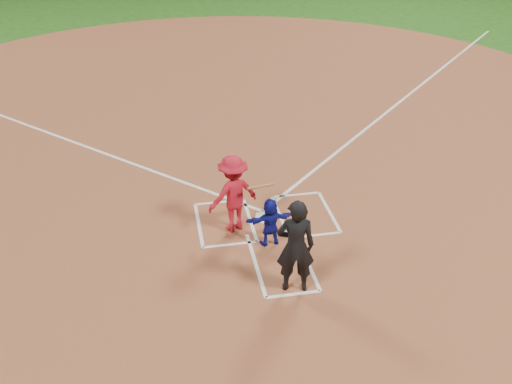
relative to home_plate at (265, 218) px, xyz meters
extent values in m
plane|color=#1E5214|center=(0.00, 0.00, -0.02)|extent=(120.00, 120.00, 0.00)
cylinder|color=brown|center=(0.00, 6.00, -0.01)|extent=(28.00, 28.00, 0.01)
cylinder|color=white|center=(0.00, 0.00, 0.00)|extent=(0.60, 0.60, 0.02)
imported|color=#121794|center=(-0.10, -1.02, 0.56)|extent=(1.08, 0.44, 1.13)
imported|color=black|center=(0.06, -2.61, 1.01)|extent=(0.81, 0.60, 2.04)
cube|color=white|center=(-0.98, 0.92, -0.01)|extent=(1.22, 0.08, 0.01)
cube|color=white|center=(-0.98, -0.92, -0.01)|extent=(1.22, 0.08, 0.01)
cube|color=white|center=(-0.37, 0.00, -0.01)|extent=(0.08, 1.83, 0.01)
cube|color=white|center=(-1.59, 0.00, -0.01)|extent=(0.08, 1.83, 0.01)
cube|color=white|center=(0.98, 0.92, -0.01)|extent=(1.22, 0.08, 0.01)
cube|color=white|center=(0.98, -0.92, -0.01)|extent=(1.22, 0.08, 0.01)
cube|color=white|center=(0.37, 0.00, -0.01)|extent=(0.08, 1.83, 0.01)
cube|color=white|center=(1.59, 0.00, -0.01)|extent=(0.08, 1.83, 0.01)
cube|color=white|center=(-0.55, -1.70, -0.01)|extent=(0.08, 2.20, 0.01)
cube|color=white|center=(0.55, -1.70, -0.01)|extent=(0.08, 2.20, 0.01)
cube|color=white|center=(0.00, -2.80, -0.01)|extent=(1.10, 0.08, 0.01)
cube|color=white|center=(7.07, 7.37, -0.01)|extent=(14.21, 14.21, 0.01)
cube|color=white|center=(-7.07, 7.37, -0.01)|extent=(14.21, 14.21, 0.01)
imported|color=red|center=(-0.80, -0.28, 0.92)|extent=(1.36, 1.05, 1.86)
cylinder|color=#A1663B|center=(-0.20, -0.43, 1.13)|extent=(0.73, 0.52, 0.28)
camera|label=1|loc=(-2.32, -11.16, 7.46)|focal=40.00mm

